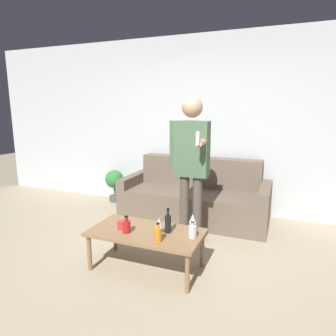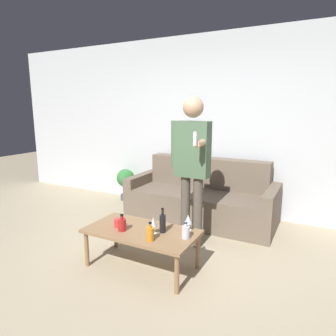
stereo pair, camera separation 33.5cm
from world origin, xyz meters
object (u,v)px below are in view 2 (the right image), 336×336
Objects in this scene: coffee_table at (142,234)px; person_standing_front at (192,159)px; couch at (202,199)px; bottle_orange at (122,224)px.

person_standing_front reaches higher than coffee_table.
couch reaches higher than bottle_orange.
coffee_table is at bearing 32.18° from bottle_orange.
person_standing_front reaches higher than bottle_orange.
couch is 1.55m from coffee_table.
couch is 1.68m from bottle_orange.
couch is 1.21× the size of person_standing_front.
couch is 1.86× the size of coffee_table.
coffee_table is at bearing -91.86° from couch.
bottle_orange is 0.10× the size of person_standing_front.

